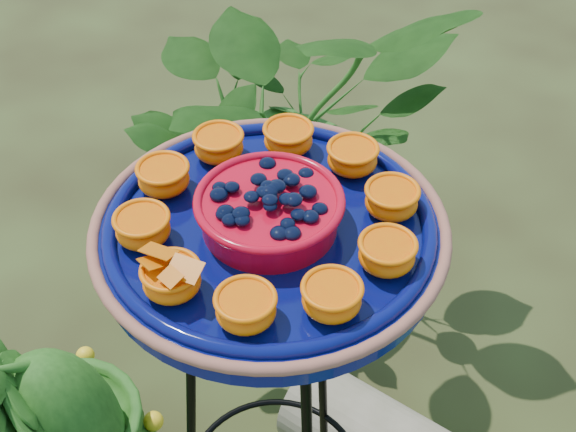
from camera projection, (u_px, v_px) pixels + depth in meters
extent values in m
torus|color=black|center=(270.00, 254.00, 1.20)|extent=(0.30, 0.30, 0.02)
cylinder|color=black|center=(322.00, 378.00, 1.63)|extent=(0.02, 0.10, 0.98)
cylinder|color=black|center=(191.00, 426.00, 1.55)|extent=(0.09, 0.07, 0.98)
cylinder|color=#070D54|center=(270.00, 237.00, 1.18)|extent=(0.53, 0.53, 0.04)
torus|color=#975C44|center=(270.00, 227.00, 1.16)|extent=(0.53, 0.53, 0.02)
torus|color=#070D54|center=(270.00, 225.00, 1.16)|extent=(0.48, 0.48, 0.02)
cylinder|color=red|center=(269.00, 213.00, 1.15)|extent=(0.21, 0.21, 0.05)
torus|color=red|center=(269.00, 200.00, 1.13)|extent=(0.22, 0.22, 0.01)
ellipsoid|color=black|center=(269.00, 197.00, 1.12)|extent=(0.17, 0.17, 0.04)
ellipsoid|color=#FF6D02|center=(387.00, 256.00, 1.09)|extent=(0.08, 0.08, 0.04)
cylinder|color=#FF9305|center=(388.00, 246.00, 1.08)|extent=(0.07, 0.07, 0.01)
ellipsoid|color=#FF6D02|center=(391.00, 202.00, 1.17)|extent=(0.08, 0.08, 0.04)
cylinder|color=#FF9305|center=(392.00, 192.00, 1.16)|extent=(0.07, 0.07, 0.01)
ellipsoid|color=#FF6D02|center=(352.00, 160.00, 1.24)|extent=(0.08, 0.08, 0.04)
cylinder|color=#FF9305|center=(353.00, 150.00, 1.23)|extent=(0.07, 0.07, 0.01)
ellipsoid|color=#FF6D02|center=(288.00, 141.00, 1.28)|extent=(0.08, 0.08, 0.04)
cylinder|color=#FF9305|center=(288.00, 131.00, 1.27)|extent=(0.07, 0.07, 0.01)
ellipsoid|color=#FF6D02|center=(219.00, 147.00, 1.27)|extent=(0.08, 0.08, 0.04)
cylinder|color=#FF9305|center=(218.00, 138.00, 1.25)|extent=(0.07, 0.07, 0.01)
ellipsoid|color=#FF6D02|center=(164.00, 180.00, 1.21)|extent=(0.08, 0.08, 0.04)
cylinder|color=#FF9305|center=(162.00, 170.00, 1.20)|extent=(0.07, 0.07, 0.01)
ellipsoid|color=#FF6D02|center=(143.00, 230.00, 1.13)|extent=(0.08, 0.08, 0.04)
cylinder|color=#FF9305|center=(141.00, 220.00, 1.11)|extent=(0.07, 0.07, 0.01)
ellipsoid|color=#FF6D02|center=(172.00, 282.00, 1.05)|extent=(0.08, 0.08, 0.04)
cylinder|color=#FF9305|center=(170.00, 271.00, 1.04)|extent=(0.07, 0.07, 0.01)
ellipsoid|color=#FF6D02|center=(246.00, 310.00, 1.02)|extent=(0.08, 0.08, 0.04)
cylinder|color=#FF9305|center=(245.00, 300.00, 1.00)|extent=(0.07, 0.07, 0.01)
ellipsoid|color=#FF6D02|center=(332.00, 300.00, 1.03)|extent=(0.08, 0.08, 0.04)
cylinder|color=#FF9305|center=(332.00, 290.00, 1.02)|extent=(0.07, 0.07, 0.01)
cylinder|color=black|center=(170.00, 265.00, 1.03)|extent=(0.02, 0.03, 0.00)
cube|color=#F06304|center=(159.00, 251.00, 1.04)|extent=(0.05, 0.04, 0.01)
cube|color=#F06304|center=(185.00, 269.00, 1.02)|extent=(0.05, 0.04, 0.01)
imported|color=#1D4913|center=(281.00, 139.00, 2.22)|extent=(1.09, 1.14, 0.98)
imported|color=#1D4913|center=(54.00, 421.00, 1.69)|extent=(0.49, 0.52, 0.75)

